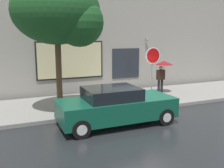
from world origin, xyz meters
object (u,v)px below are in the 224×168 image
(pedestrian_with_umbrella, at_px, (163,67))
(stop_sign, at_px, (153,65))
(fire_hydrant, at_px, (110,98))
(street_tree, at_px, (61,14))
(parked_car, at_px, (116,106))

(pedestrian_with_umbrella, bearing_deg, stop_sign, -134.57)
(pedestrian_with_umbrella, distance_m, stop_sign, 2.78)
(fire_hydrant, distance_m, pedestrian_with_umbrella, 4.18)
(street_tree, xyz_separation_m, stop_sign, (4.00, -0.57, -2.17))
(fire_hydrant, bearing_deg, parked_car, -107.21)
(parked_car, distance_m, street_tree, 4.31)
(fire_hydrant, relative_size, street_tree, 0.15)
(parked_car, relative_size, fire_hydrant, 5.49)
(parked_car, distance_m, stop_sign, 3.15)
(parked_car, bearing_deg, pedestrian_with_umbrella, 37.55)
(fire_hydrant, relative_size, stop_sign, 0.30)
(pedestrian_with_umbrella, xyz_separation_m, street_tree, (-5.92, -1.38, 2.61))
(fire_hydrant, xyz_separation_m, street_tree, (-2.13, 0.04, 3.67))
(fire_hydrant, xyz_separation_m, stop_sign, (1.87, -0.54, 1.50))
(pedestrian_with_umbrella, relative_size, street_tree, 0.33)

